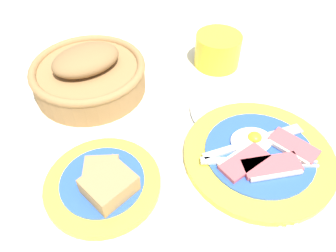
# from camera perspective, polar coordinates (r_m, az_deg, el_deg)

# --- Properties ---
(ground_plane) EXTENTS (3.00, 3.00, 0.00)m
(ground_plane) POSITION_cam_1_polar(r_m,az_deg,el_deg) (0.55, 7.36, -6.85)
(ground_plane) COLOR beige
(breakfast_plate) EXTENTS (0.25, 0.25, 0.03)m
(breakfast_plate) POSITION_cam_1_polar(r_m,az_deg,el_deg) (0.56, 15.63, -4.82)
(breakfast_plate) COLOR yellow
(breakfast_plate) RESTS_ON ground_plane
(bread_plate) EXTENTS (0.18, 0.18, 0.05)m
(bread_plate) POSITION_cam_1_polar(r_m,az_deg,el_deg) (0.51, -11.10, -9.64)
(bread_plate) COLOR yellow
(bread_plate) RESTS_ON ground_plane
(sugar_cup) EXTENTS (0.10, 0.10, 0.07)m
(sugar_cup) POSITION_cam_1_polar(r_m,az_deg,el_deg) (0.73, 8.66, 13.07)
(sugar_cup) COLOR yellow
(sugar_cup) RESTS_ON ground_plane
(bread_basket) EXTENTS (0.22, 0.22, 0.09)m
(bread_basket) POSITION_cam_1_polar(r_m,az_deg,el_deg) (0.67, -13.61, 8.81)
(bread_basket) COLOR olive
(bread_basket) RESTS_ON ground_plane
(teaspoon_by_saucer) EXTENTS (0.05, 0.19, 0.01)m
(teaspoon_by_saucer) POSITION_cam_1_polar(r_m,az_deg,el_deg) (0.64, 4.71, 3.89)
(teaspoon_by_saucer) COLOR silver
(teaspoon_by_saucer) RESTS_ON ground_plane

